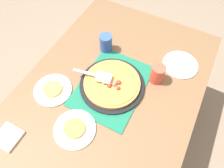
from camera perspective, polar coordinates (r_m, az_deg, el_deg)
The scene contains 14 objects.
ground_plane at distance 1.86m, azimuth 0.00°, elevation -12.55°, with size 8.00×8.00×0.00m, color #84705B.
dining_table at distance 1.27m, azimuth 0.00°, elevation -3.06°, with size 1.40×1.00×0.75m.
placemat at distance 1.18m, azimuth 0.00°, elevation -0.43°, with size 0.48×0.36×0.01m, color #196B4C.
pizza_pan at distance 1.17m, azimuth 0.00°, elevation -0.18°, with size 0.38×0.38×0.01m, color black.
pizza at distance 1.15m, azimuth -0.01°, elevation 0.33°, with size 0.33×0.33×0.05m.
plate_near_left at distance 1.21m, azimuth -16.58°, elevation -1.64°, with size 0.22×0.22×0.01m, color white.
plate_far_right at distance 1.08m, azimuth -10.61°, elevation -12.58°, with size 0.22×0.22×0.01m, color white.
plate_side at distance 1.33m, azimuth 18.97°, elevation 5.27°, with size 0.22×0.22×0.01m, color white.
served_slice_left at distance 1.20m, azimuth -16.73°, elevation -1.33°, with size 0.11×0.11×0.02m, color #EAB747.
served_slice_right at distance 1.07m, azimuth -10.72°, elevation -12.35°, with size 0.11×0.11×0.02m, color gold.
cup_near at distance 1.18m, azimuth 12.87°, elevation 2.88°, with size 0.08×0.08×0.12m, color #E04C38.
cup_far at distance 1.30m, azimuth -1.76°, elevation 11.66°, with size 0.08×0.08×0.12m, color #3351AD.
pizza_server at distance 1.14m, azimuth -4.72°, elevation 2.51°, with size 0.09×0.23×0.01m.
napkin_stack at distance 1.17m, azimuth -27.66°, elevation -13.26°, with size 0.12×0.12×0.02m, color white.
Camera 1 is at (0.54, 0.28, 1.76)m, focal length 31.87 mm.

